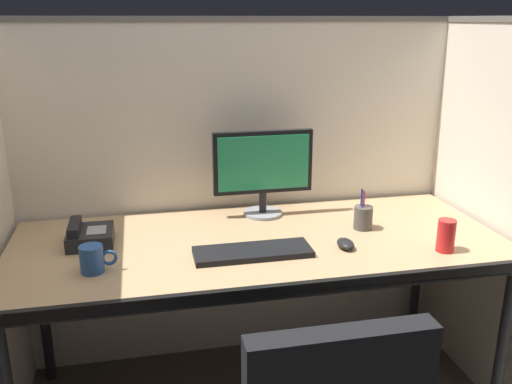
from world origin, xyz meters
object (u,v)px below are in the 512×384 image
Objects in this scene: pen_cup at (363,217)px; desk at (259,253)px; computer_mouse at (346,244)px; soda_can at (446,236)px; monitor_center at (263,167)px; desk_phone at (89,236)px; keyboard_main at (253,252)px; coffee_mug at (93,259)px.

desk is at bearing -174.82° from pen_cup.
soda_can reaches higher than computer_mouse.
monitor_center reaches higher than computer_mouse.
desk is 0.70m from soda_can.
desk_phone is 1.34m from soda_can.
monitor_center is at bearing 72.31° from keyboard_main.
computer_mouse is (0.22, -0.42, -0.20)m from monitor_center.
keyboard_main is 2.55× the size of pen_cup.
computer_mouse is at bearing -23.97° from desk.
coffee_mug reaches higher than desk.
desk_phone is (-0.72, -0.18, -0.18)m from monitor_center.
desk_phone is 1.56× the size of soda_can.
keyboard_main is 2.26× the size of desk_phone.
computer_mouse is at bearing -14.45° from desk_phone.
computer_mouse is 0.91m from coffee_mug.
pen_cup is 0.89× the size of desk_phone.
coffee_mug reaches higher than keyboard_main.
desk_phone is at bearing 170.37° from desk.
coffee_mug is at bearing -169.86° from pen_cup.
computer_mouse is 0.97m from desk_phone.
soda_can is at bearing -9.29° from keyboard_main.
computer_mouse is 0.51× the size of desk_phone.
monitor_center reaches higher than desk_phone.
pen_cup is at bearing 127.04° from soda_can.
monitor_center is 1.00× the size of keyboard_main.
pen_cup is at bearing 5.18° from desk.
pen_cup reaches higher than soda_can.
pen_cup is at bearing -34.24° from monitor_center.
desk is 0.66m from desk_phone.
desk is 15.08× the size of coffee_mug.
pen_cup reaches higher than desk_phone.
pen_cup is 1.07m from coffee_mug.
desk is 10.00× the size of desk_phone.
soda_can is at bearing -4.03° from coffee_mug.
desk_phone is (-1.09, 0.07, -0.02)m from pen_cup.
coffee_mug is at bearing 175.97° from soda_can.
keyboard_main is 0.56m from coffee_mug.
coffee_mug is (-0.69, -0.44, -0.17)m from monitor_center.
desk is 4.42× the size of monitor_center.
keyboard_main is at bearing -113.05° from desk.
monitor_center is 0.48m from keyboard_main.
monitor_center reaches higher than pen_cup.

